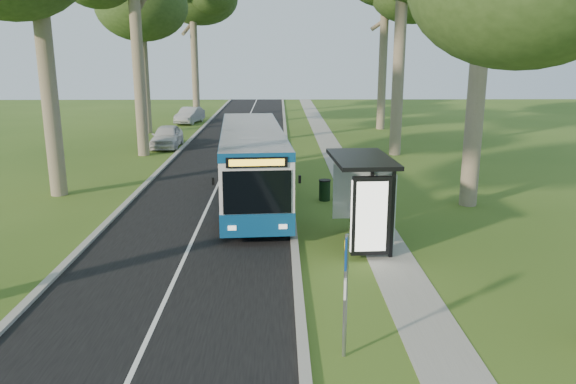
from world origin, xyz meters
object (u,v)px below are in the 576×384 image
(car_white, at_px, (167,136))
(car_silver, at_px, (190,115))
(bus_stop_sign, at_px, (346,282))
(bus_shelter, at_px, (368,186))
(litter_bin, at_px, (325,190))
(bus, at_px, (252,164))

(car_white, bearing_deg, car_silver, 91.07)
(bus_stop_sign, bearing_deg, bus_shelter, 89.60)
(bus_stop_sign, height_order, litter_bin, bus_stop_sign)
(bus_stop_sign, bearing_deg, litter_bin, 99.29)
(car_white, bearing_deg, bus_shelter, -63.79)
(car_white, xyz_separation_m, car_silver, (-0.51, 13.25, -0.04))
(bus_shelter, bearing_deg, litter_bin, 94.82)
(bus_shelter, height_order, car_white, bus_shelter)
(bus_shelter, bearing_deg, bus_stop_sign, -105.81)
(car_silver, bearing_deg, litter_bin, -58.98)
(bus_stop_sign, distance_m, car_white, 28.48)
(bus_shelter, bearing_deg, car_silver, 104.72)
(bus_stop_sign, bearing_deg, bus, 113.14)
(bus, bearing_deg, car_white, 110.10)
(bus_stop_sign, distance_m, car_silver, 41.38)
(bus, height_order, car_silver, bus)
(bus, bearing_deg, bus_stop_sign, -83.13)
(bus_shelter, height_order, car_silver, bus_shelter)
(bus_stop_sign, xyz_separation_m, bus_shelter, (1.50, 6.81, 0.42))
(bus_stop_sign, xyz_separation_m, car_silver, (-9.46, 40.27, -0.98))
(litter_bin, height_order, car_silver, car_silver)
(car_silver, bearing_deg, bus_stop_sign, -65.97)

